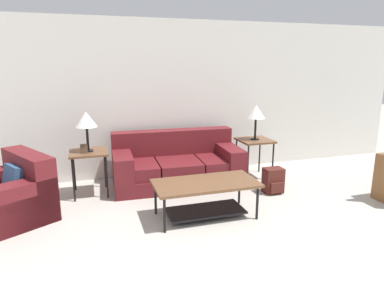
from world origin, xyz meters
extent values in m
cube|color=silver|center=(0.00, 4.30, 1.30)|extent=(8.84, 0.06, 2.60)
cube|color=maroon|center=(-0.18, 3.66, 0.11)|extent=(2.03, 1.04, 0.22)
cube|color=maroon|center=(-0.84, 3.66, 0.32)|extent=(0.68, 0.89, 0.20)
cube|color=maroon|center=(-0.18, 3.64, 0.32)|extent=(0.68, 0.89, 0.20)
cube|color=maroon|center=(0.48, 3.61, 0.32)|extent=(0.68, 0.89, 0.20)
cube|color=maroon|center=(-0.17, 4.01, 0.62)|extent=(2.00, 0.34, 0.40)
cube|color=maroon|center=(-1.03, 3.69, 0.29)|extent=(0.32, 0.97, 0.58)
cube|color=maroon|center=(0.68, 3.62, 0.29)|extent=(0.32, 0.97, 0.58)
cube|color=maroon|center=(-2.53, 3.03, 0.20)|extent=(1.29, 1.33, 0.40)
cube|color=maroon|center=(-2.25, 3.19, 0.60)|extent=(0.74, 1.01, 0.40)
cube|color=maroon|center=(-2.34, 2.71, 0.28)|extent=(0.91, 0.68, 0.56)
cube|color=#33567F|center=(-2.43, 3.09, 0.50)|extent=(0.34, 0.39, 0.36)
cube|color=brown|center=(-0.15, 2.40, 0.44)|extent=(1.29, 0.64, 0.04)
cylinder|color=black|center=(-0.73, 2.14, 0.21)|extent=(0.03, 0.03, 0.42)
cylinder|color=black|center=(0.44, 2.14, 0.21)|extent=(0.03, 0.03, 0.42)
cylinder|color=black|center=(-0.73, 2.66, 0.21)|extent=(0.03, 0.03, 0.42)
cylinder|color=black|center=(0.44, 2.66, 0.21)|extent=(0.03, 0.03, 0.42)
cube|color=black|center=(-0.15, 2.40, 0.08)|extent=(0.97, 0.45, 0.02)
cube|color=brown|center=(-1.51, 3.63, 0.64)|extent=(0.53, 0.54, 0.03)
cylinder|color=black|center=(-1.74, 3.40, 0.31)|extent=(0.03, 0.03, 0.62)
cylinder|color=black|center=(-1.29, 3.40, 0.31)|extent=(0.03, 0.03, 0.62)
cylinder|color=black|center=(-1.74, 3.86, 0.31)|extent=(0.03, 0.03, 0.62)
cylinder|color=black|center=(-1.29, 3.86, 0.31)|extent=(0.03, 0.03, 0.62)
cube|color=brown|center=(1.15, 3.63, 0.64)|extent=(0.53, 0.54, 0.03)
cylinder|color=black|center=(0.93, 3.40, 0.31)|extent=(0.03, 0.03, 0.62)
cylinder|color=black|center=(1.38, 3.40, 0.31)|extent=(0.03, 0.03, 0.62)
cylinder|color=black|center=(0.93, 3.86, 0.31)|extent=(0.03, 0.03, 0.62)
cylinder|color=black|center=(1.38, 3.86, 0.31)|extent=(0.03, 0.03, 0.62)
cylinder|color=black|center=(-1.51, 3.63, 0.66)|extent=(0.14, 0.14, 0.02)
cylinder|color=black|center=(-1.51, 3.63, 0.84)|extent=(0.04, 0.04, 0.34)
cone|color=white|center=(-1.51, 3.63, 1.12)|extent=(0.30, 0.30, 0.22)
cylinder|color=black|center=(1.15, 3.63, 0.66)|extent=(0.14, 0.14, 0.02)
cylinder|color=black|center=(1.15, 3.63, 0.84)|extent=(0.04, 0.04, 0.34)
cone|color=white|center=(1.15, 3.63, 1.12)|extent=(0.30, 0.30, 0.22)
cube|color=#4C1E19|center=(1.09, 2.88, 0.19)|extent=(0.28, 0.20, 0.38)
cube|color=#4C1E19|center=(1.09, 2.77, 0.11)|extent=(0.21, 0.05, 0.15)
cylinder|color=#4C1E19|center=(1.02, 3.00, 0.21)|extent=(0.02, 0.02, 0.28)
cylinder|color=#4C1E19|center=(1.17, 3.00, 0.21)|extent=(0.02, 0.02, 0.28)
cube|color=#4C3828|center=(-1.57, 3.55, 0.72)|extent=(0.10, 0.04, 0.13)
camera|label=1|loc=(-1.50, -1.38, 1.89)|focal=32.00mm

